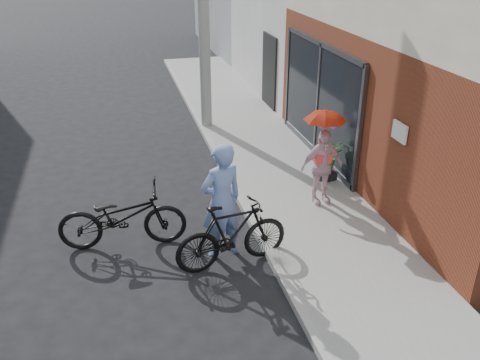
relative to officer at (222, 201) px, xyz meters
name	(u,v)px	position (x,y,z in m)	size (l,w,h in m)	color
ground	(210,262)	(-0.24, -0.18, -0.96)	(80.00, 80.00, 0.00)	black
sidewalk	(293,188)	(1.86, 1.82, -0.90)	(2.20, 24.00, 0.12)	gray
curb	(237,195)	(0.70, 1.82, -0.90)	(0.12, 24.00, 0.12)	#9E9E99
officer	(222,201)	(0.00, 0.00, 0.00)	(0.70, 0.46, 1.92)	#728DCB
bike_left	(122,217)	(-1.51, 0.65, -0.42)	(0.72, 2.05, 1.08)	black
bike_right	(232,235)	(0.08, -0.32, -0.42)	(0.51, 1.80, 1.08)	black
kimono_woman	(321,167)	(2.10, 1.09, -0.13)	(0.84, 0.35, 1.43)	beige
parasol	(326,113)	(2.10, 1.09, 0.90)	(0.72, 0.72, 0.63)	red
planter	(325,175)	(2.60, 1.97, -0.75)	(0.35, 0.35, 0.18)	black
potted_plant	(327,155)	(2.60, 1.97, -0.31)	(0.62, 0.54, 0.69)	#346829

